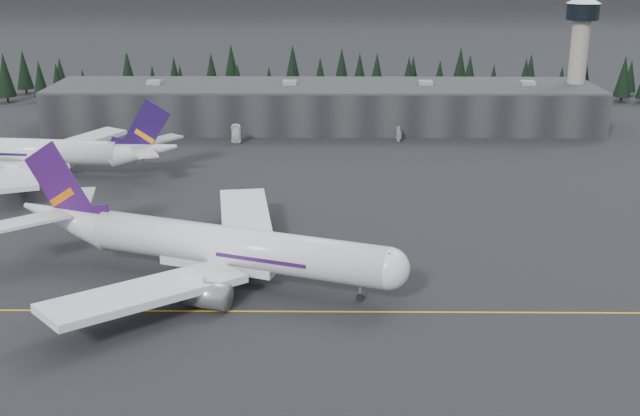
{
  "coord_description": "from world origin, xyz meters",
  "views": [
    {
      "loc": [
        1.3,
        -110.34,
        52.16
      ],
      "look_at": [
        0.0,
        20.0,
        9.0
      ],
      "focal_mm": 45.0,
      "sensor_mm": 36.0,
      "label": 1
    }
  ],
  "objects_px": {
    "terminal": "(324,106)",
    "gse_vehicle_a": "(236,141)",
    "gse_vehicle_b": "(399,139)",
    "jet_main": "(203,244)",
    "control_tower": "(579,46)",
    "jet_parked": "(47,152)"
  },
  "relations": [
    {
      "from": "jet_main",
      "to": "jet_parked",
      "type": "relative_size",
      "value": 1.07
    },
    {
      "from": "control_tower",
      "to": "jet_parked",
      "type": "distance_m",
      "value": 151.66
    },
    {
      "from": "terminal",
      "to": "control_tower",
      "type": "xyz_separation_m",
      "value": [
        75.0,
        3.0,
        17.11
      ]
    },
    {
      "from": "terminal",
      "to": "jet_parked",
      "type": "xyz_separation_m",
      "value": [
        -65.02,
        -52.37,
        -1.04
      ]
    },
    {
      "from": "terminal",
      "to": "gse_vehicle_b",
      "type": "height_order",
      "value": "terminal"
    },
    {
      "from": "terminal",
      "to": "jet_main",
      "type": "height_order",
      "value": "jet_main"
    },
    {
      "from": "gse_vehicle_b",
      "to": "control_tower",
      "type": "bearing_deg",
      "value": 108.38
    },
    {
      "from": "gse_vehicle_b",
      "to": "gse_vehicle_a",
      "type": "bearing_deg",
      "value": -89.96
    },
    {
      "from": "control_tower",
      "to": "jet_main",
      "type": "height_order",
      "value": "control_tower"
    },
    {
      "from": "terminal",
      "to": "gse_vehicle_a",
      "type": "distance_m",
      "value": 32.67
    },
    {
      "from": "terminal",
      "to": "gse_vehicle_b",
      "type": "xyz_separation_m",
      "value": [
        20.97,
        -18.89,
        -5.53
      ]
    },
    {
      "from": "jet_main",
      "to": "gse_vehicle_b",
      "type": "xyz_separation_m",
      "value": [
        39.86,
        95.13,
        -5.03
      ]
    },
    {
      "from": "jet_main",
      "to": "terminal",
      "type": "bearing_deg",
      "value": 100.26
    },
    {
      "from": "gse_vehicle_b",
      "to": "terminal",
      "type": "bearing_deg",
      "value": -135.69
    },
    {
      "from": "terminal",
      "to": "jet_main",
      "type": "relative_size",
      "value": 2.36
    },
    {
      "from": "terminal",
      "to": "jet_parked",
      "type": "relative_size",
      "value": 2.53
    },
    {
      "from": "jet_parked",
      "to": "gse_vehicle_a",
      "type": "bearing_deg",
      "value": -136.86
    },
    {
      "from": "control_tower",
      "to": "jet_parked",
      "type": "height_order",
      "value": "control_tower"
    },
    {
      "from": "control_tower",
      "to": "gse_vehicle_a",
      "type": "bearing_deg",
      "value": -165.9
    },
    {
      "from": "control_tower",
      "to": "gse_vehicle_b",
      "type": "xyz_separation_m",
      "value": [
        -54.03,
        -21.89,
        -22.64
      ]
    },
    {
      "from": "jet_parked",
      "to": "gse_vehicle_a",
      "type": "relative_size",
      "value": 11.34
    },
    {
      "from": "control_tower",
      "to": "jet_parked",
      "type": "bearing_deg",
      "value": -158.42
    }
  ]
}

